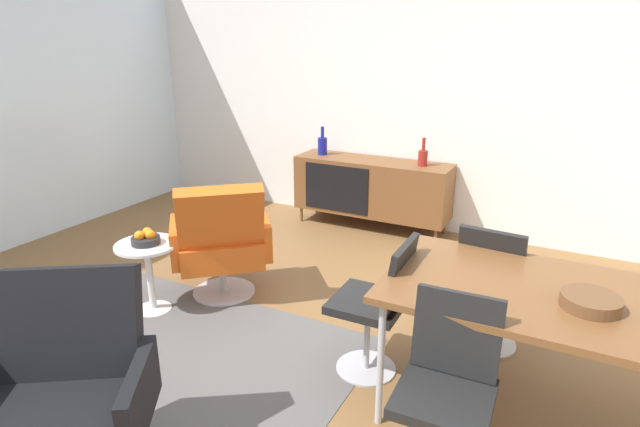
{
  "coord_description": "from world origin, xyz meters",
  "views": [
    {
      "loc": [
        1.53,
        -2.45,
        1.9
      ],
      "look_at": [
        0.03,
        0.44,
        0.77
      ],
      "focal_mm": 28.77,
      "sensor_mm": 36.0,
      "label": 1
    }
  ],
  "objects_px": {
    "dining_chair_near_window": "(378,302)",
    "armchair_black_shell": "(65,389)",
    "sideboard": "(371,187)",
    "dining_table": "(553,301)",
    "dining_chair_front_left": "(447,386)",
    "fruit_bowl": "(146,238)",
    "vase_cobalt": "(322,145)",
    "side_table_round": "(149,269)",
    "wooden_bowl_on_table": "(591,302)",
    "vase_sculptural_dark": "(423,157)",
    "lounge_chair_red": "(221,240)",
    "dining_chair_back_left": "(492,282)"
  },
  "relations": [
    {
      "from": "vase_sculptural_dark",
      "to": "armchair_black_shell",
      "type": "xyz_separation_m",
      "value": [
        -0.47,
        -3.63,
        -0.34
      ]
    },
    {
      "from": "sideboard",
      "to": "side_table_round",
      "type": "xyz_separation_m",
      "value": [
        -0.76,
        -2.35,
        -0.12
      ]
    },
    {
      "from": "dining_table",
      "to": "dining_chair_front_left",
      "type": "relative_size",
      "value": 1.87
    },
    {
      "from": "sideboard",
      "to": "side_table_round",
      "type": "distance_m",
      "value": 2.47
    },
    {
      "from": "vase_sculptural_dark",
      "to": "side_table_round",
      "type": "relative_size",
      "value": 0.52
    },
    {
      "from": "vase_cobalt",
      "to": "lounge_chair_red",
      "type": "xyz_separation_m",
      "value": [
        0.15,
        -1.95,
        -0.35
      ]
    },
    {
      "from": "dining_table",
      "to": "armchair_black_shell",
      "type": "height_order",
      "value": "armchair_black_shell"
    },
    {
      "from": "sideboard",
      "to": "lounge_chair_red",
      "type": "bearing_deg",
      "value": -102.09
    },
    {
      "from": "vase_sculptural_dark",
      "to": "dining_chair_back_left",
      "type": "bearing_deg",
      "value": -60.51
    },
    {
      "from": "vase_sculptural_dark",
      "to": "dining_chair_front_left",
      "type": "bearing_deg",
      "value": -70.97
    },
    {
      "from": "dining_chair_front_left",
      "to": "armchair_black_shell",
      "type": "bearing_deg",
      "value": -151.96
    },
    {
      "from": "dining_chair_front_left",
      "to": "sideboard",
      "type": "bearing_deg",
      "value": 117.78
    },
    {
      "from": "dining_table",
      "to": "dining_chair_near_window",
      "type": "distance_m",
      "value": 0.92
    },
    {
      "from": "sideboard",
      "to": "lounge_chair_red",
      "type": "height_order",
      "value": "lounge_chair_red"
    },
    {
      "from": "dining_chair_front_left",
      "to": "dining_chair_back_left",
      "type": "distance_m",
      "value": 1.12
    },
    {
      "from": "side_table_round",
      "to": "dining_table",
      "type": "bearing_deg",
      "value": 1.15
    },
    {
      "from": "sideboard",
      "to": "armchair_black_shell",
      "type": "bearing_deg",
      "value": -89.26
    },
    {
      "from": "vase_cobalt",
      "to": "side_table_round",
      "type": "bearing_deg",
      "value": -94.73
    },
    {
      "from": "vase_cobalt",
      "to": "dining_chair_back_left",
      "type": "height_order",
      "value": "vase_cobalt"
    },
    {
      "from": "vase_sculptural_dark",
      "to": "sideboard",
      "type": "bearing_deg",
      "value": -179.79
    },
    {
      "from": "vase_cobalt",
      "to": "armchair_black_shell",
      "type": "relative_size",
      "value": 0.31
    },
    {
      "from": "dining_table",
      "to": "lounge_chair_red",
      "type": "xyz_separation_m",
      "value": [
        -2.27,
        0.34,
        -0.23
      ]
    },
    {
      "from": "lounge_chair_red",
      "to": "dining_chair_front_left",
      "type": "bearing_deg",
      "value": -25.19
    },
    {
      "from": "dining_chair_back_left",
      "to": "armchair_black_shell",
      "type": "distance_m",
      "value": 2.39
    },
    {
      "from": "vase_sculptural_dark",
      "to": "dining_chair_near_window",
      "type": "distance_m",
      "value": 2.36
    },
    {
      "from": "armchair_black_shell",
      "to": "vase_sculptural_dark",
      "type": "bearing_deg",
      "value": 82.6
    },
    {
      "from": "dining_chair_near_window",
      "to": "armchair_black_shell",
      "type": "distance_m",
      "value": 1.62
    },
    {
      "from": "dining_table",
      "to": "dining_chair_near_window",
      "type": "relative_size",
      "value": 1.87
    },
    {
      "from": "vase_cobalt",
      "to": "side_table_round",
      "type": "relative_size",
      "value": 0.57
    },
    {
      "from": "wooden_bowl_on_table",
      "to": "dining_chair_back_left",
      "type": "relative_size",
      "value": 0.3
    },
    {
      "from": "sideboard",
      "to": "vase_sculptural_dark",
      "type": "height_order",
      "value": "vase_sculptural_dark"
    },
    {
      "from": "dining_chair_back_left",
      "to": "vase_sculptural_dark",
      "type": "bearing_deg",
      "value": 119.49
    },
    {
      "from": "lounge_chair_red",
      "to": "side_table_round",
      "type": "xyz_separation_m",
      "value": [
        -0.35,
        -0.4,
        -0.15
      ]
    },
    {
      "from": "armchair_black_shell",
      "to": "fruit_bowl",
      "type": "bearing_deg",
      "value": 122.26
    },
    {
      "from": "dining_table",
      "to": "dining_chair_front_left",
      "type": "xyz_separation_m",
      "value": [
        -0.35,
        -0.56,
        -0.23
      ]
    },
    {
      "from": "armchair_black_shell",
      "to": "fruit_bowl",
      "type": "relative_size",
      "value": 4.73
    },
    {
      "from": "dining_table",
      "to": "dining_chair_front_left",
      "type": "height_order",
      "value": "dining_chair_front_left"
    },
    {
      "from": "vase_cobalt",
      "to": "fruit_bowl",
      "type": "height_order",
      "value": "vase_cobalt"
    },
    {
      "from": "vase_sculptural_dark",
      "to": "wooden_bowl_on_table",
      "type": "distance_m",
      "value": 2.8
    },
    {
      "from": "vase_cobalt",
      "to": "dining_table",
      "type": "bearing_deg",
      "value": -43.43
    },
    {
      "from": "dining_chair_near_window",
      "to": "lounge_chair_red",
      "type": "relative_size",
      "value": 0.9
    },
    {
      "from": "vase_cobalt",
      "to": "wooden_bowl_on_table",
      "type": "xyz_separation_m",
      "value": [
        2.57,
        -2.37,
        -0.05
      ]
    },
    {
      "from": "wooden_bowl_on_table",
      "to": "armchair_black_shell",
      "type": "bearing_deg",
      "value": -147.22
    },
    {
      "from": "vase_sculptural_dark",
      "to": "dining_chair_back_left",
      "type": "xyz_separation_m",
      "value": [
        0.98,
        -1.74,
        -0.34
      ]
    },
    {
      "from": "sideboard",
      "to": "dining_chair_front_left",
      "type": "bearing_deg",
      "value": -62.22
    },
    {
      "from": "dining_chair_near_window",
      "to": "fruit_bowl",
      "type": "distance_m",
      "value": 1.73
    },
    {
      "from": "dining_table",
      "to": "wooden_bowl_on_table",
      "type": "relative_size",
      "value": 6.15
    },
    {
      "from": "dining_table",
      "to": "dining_chair_near_window",
      "type": "height_order",
      "value": "dining_chair_near_window"
    },
    {
      "from": "armchair_black_shell",
      "to": "side_table_round",
      "type": "distance_m",
      "value": 1.52
    },
    {
      "from": "dining_table",
      "to": "dining_chair_near_window",
      "type": "xyz_separation_m",
      "value": [
        -0.89,
        0.0,
        -0.23
      ]
    }
  ]
}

